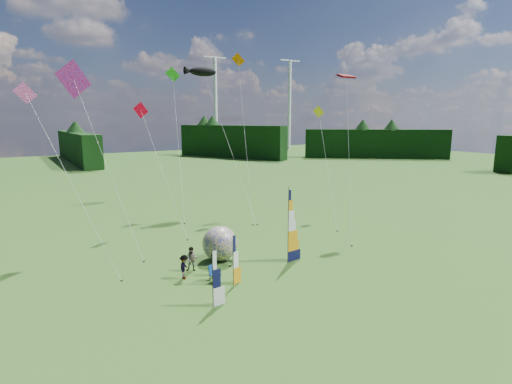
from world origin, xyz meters
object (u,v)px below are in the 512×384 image
side_banner_far (213,280)px  spectator_b (192,259)px  bol_inflatable (220,244)px  kite_whale (228,134)px  spectator_a (214,265)px  spectator_c (184,267)px  spectator_d (215,253)px  side_banner_left (233,261)px  camp_chair (215,274)px  feather_banner_main (288,227)px

side_banner_far → spectator_b: size_ratio=1.90×
bol_inflatable → spectator_b: bol_inflatable is taller
spectator_b → kite_whale: bearing=84.3°
spectator_a → spectator_c: bearing=126.6°
side_banner_far → spectator_c: 4.75m
spectator_d → kite_whale: (8.23, 13.09, 8.04)m
side_banner_left → side_banner_far: bearing=-159.1°
bol_inflatable → camp_chair: bol_inflatable is taller
side_banner_left → bol_inflatable: size_ratio=1.25×
spectator_c → camp_chair: (1.49, -1.56, -0.25)m
spectator_a → spectator_c: 1.98m
spectator_a → spectator_d: size_ratio=1.01×
spectator_c → spectator_d: (3.03, 1.59, -0.07)m
spectator_a → spectator_c: (-1.92, 0.49, 0.06)m
side_banner_far → camp_chair: (1.67, 3.10, -1.08)m
camp_chair → side_banner_left: bearing=-75.6°
side_banner_far → spectator_d: side_banner_far is taller
kite_whale → side_banner_far: bearing=-138.9°
kite_whale → feather_banner_main: bearing=-121.2°
side_banner_left → spectator_d: bearing=60.3°
bol_inflatable → spectator_c: size_ratio=1.59×
bol_inflatable → kite_whale: 16.68m
feather_banner_main → spectator_a: size_ratio=3.60×
side_banner_far → kite_whale: size_ratio=0.19×
spectator_c → kite_whale: kite_whale is taller
side_banner_far → spectator_c: side_banner_far is taller
spectator_c → kite_whale: (11.26, 14.68, 7.97)m
side_banner_left → spectator_c: (-2.24, 2.64, -0.81)m
feather_banner_main → camp_chair: (-6.15, -0.41, -2.15)m
side_banner_left → camp_chair: (-0.75, 1.08, -1.07)m
spectator_c → spectator_d: 3.42m
bol_inflatable → camp_chair: 4.13m
feather_banner_main → side_banner_left: bearing=-171.0°
spectator_d → camp_chair: size_ratio=1.33×
spectator_b → camp_chair: (0.50, -2.59, -0.30)m
bol_inflatable → kite_whale: size_ratio=0.15×
spectator_a → feather_banner_main: bearing=-45.9°
bol_inflatable → spectator_a: (-1.69, -2.39, -0.55)m
bol_inflatable → camp_chair: size_ratio=2.31×
feather_banner_main → spectator_c: bearing=165.1°
side_banner_left → spectator_d: size_ratio=2.18×
side_banner_far → kite_whale: 23.59m
side_banner_left → kite_whale: kite_whale is taller
side_banner_far → bol_inflatable: 7.60m
side_banner_far → camp_chair: size_ratio=2.92×
side_banner_far → bol_inflatable: bearing=55.6°
bol_inflatable → spectator_a: 2.98m
side_banner_left → spectator_b: bearing=89.7°
side_banner_far → feather_banner_main: bearing=19.8°
side_banner_far → bol_inflatable: side_banner_far is taller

